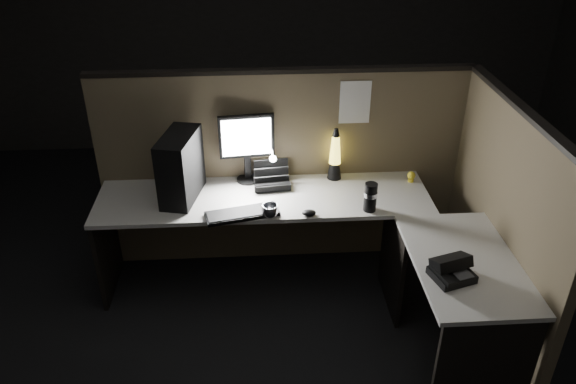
{
  "coord_description": "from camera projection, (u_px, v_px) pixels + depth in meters",
  "views": [
    {
      "loc": [
        -0.2,
        -2.74,
        2.71
      ],
      "look_at": [
        0.0,
        0.35,
        0.91
      ],
      "focal_mm": 35.0,
      "sensor_mm": 36.0,
      "label": 1
    }
  ],
  "objects": [
    {
      "name": "partition_right",
      "position": [
        501.0,
        227.0,
        3.52
      ],
      "size": [
        0.06,
        1.66,
        1.5
      ],
      "primitive_type": "cube",
      "color": "brown",
      "rests_on": "ground"
    },
    {
      "name": "floor",
      "position": [
        291.0,
        336.0,
        3.74
      ],
      "size": [
        6.0,
        6.0,
        0.0
      ],
      "primitive_type": "plane",
      "color": "black",
      "rests_on": "ground"
    },
    {
      "name": "room_shell",
      "position": [
        292.0,
        107.0,
        2.92
      ],
      "size": [
        6.0,
        6.0,
        6.0
      ],
      "color": "silver",
      "rests_on": "ground"
    },
    {
      "name": "figurine",
      "position": [
        411.0,
        175.0,
        4.04
      ],
      "size": [
        0.06,
        0.06,
        0.06
      ],
      "primitive_type": "sphere",
      "color": "yellow",
      "rests_on": "desk"
    },
    {
      "name": "clip_lamp",
      "position": [
        273.0,
        164.0,
        3.98
      ],
      "size": [
        0.05,
        0.19,
        0.25
      ],
      "color": "white",
      "rests_on": "desk"
    },
    {
      "name": "lava_lamp",
      "position": [
        335.0,
        158.0,
        4.03
      ],
      "size": [
        0.1,
        0.1,
        0.39
      ],
      "color": "black",
      "rests_on": "desk"
    },
    {
      "name": "monitor",
      "position": [
        247.0,
        142.0,
        3.94
      ],
      "size": [
        0.39,
        0.17,
        0.5
      ],
      "rotation": [
        0.0,
        0.0,
        0.11
      ],
      "color": "black",
      "rests_on": "desk"
    },
    {
      "name": "pinned_paper",
      "position": [
        355.0,
        102.0,
        3.89
      ],
      "size": [
        0.22,
        0.0,
        0.31
      ],
      "primitive_type": "cube",
      "color": "white",
      "rests_on": "partition_back"
    },
    {
      "name": "mouse",
      "position": [
        309.0,
        213.0,
        3.66
      ],
      "size": [
        0.09,
        0.07,
        0.04
      ],
      "primitive_type": "ellipsoid",
      "rotation": [
        0.0,
        0.0,
        0.03
      ],
      "color": "black",
      "rests_on": "desk"
    },
    {
      "name": "pc_tower",
      "position": [
        181.0,
        167.0,
        3.76
      ],
      "size": [
        0.29,
        0.47,
        0.46
      ],
      "primitive_type": "cube",
      "rotation": [
        0.0,
        0.0,
        -0.22
      ],
      "color": "black",
      "rests_on": "desk"
    },
    {
      "name": "desk_phone",
      "position": [
        451.0,
        270.0,
        3.1
      ],
      "size": [
        0.26,
        0.26,
        0.13
      ],
      "rotation": [
        0.0,
        0.0,
        0.3
      ],
      "color": "black",
      "rests_on": "desk"
    },
    {
      "name": "desk",
      "position": [
        316.0,
        241.0,
        3.67
      ],
      "size": [
        2.6,
        1.6,
        0.73
      ],
      "color": "#AAA6A0",
      "rests_on": "ground"
    },
    {
      "name": "steel_mug",
      "position": [
        270.0,
        211.0,
        3.63
      ],
      "size": [
        0.13,
        0.13,
        0.09
      ],
      "primitive_type": "imported",
      "rotation": [
        0.0,
        0.0,
        -0.17
      ],
      "color": "silver",
      "rests_on": "desk"
    },
    {
      "name": "partition_back",
      "position": [
        283.0,
        171.0,
        4.16
      ],
      "size": [
        2.66,
        0.06,
        1.5
      ],
      "primitive_type": "cube",
      "color": "brown",
      "rests_on": "ground"
    },
    {
      "name": "organizer",
      "position": [
        271.0,
        179.0,
        4.01
      ],
      "size": [
        0.27,
        0.24,
        0.19
      ],
      "rotation": [
        0.0,
        0.0,
        0.11
      ],
      "color": "black",
      "rests_on": "desk"
    },
    {
      "name": "keyboard",
      "position": [
        242.0,
        214.0,
        3.66
      ],
      "size": [
        0.5,
        0.26,
        0.02
      ],
      "primitive_type": "cube",
      "rotation": [
        0.0,
        0.0,
        0.23
      ],
      "color": "black",
      "rests_on": "desk"
    },
    {
      "name": "travel_mug",
      "position": [
        370.0,
        197.0,
        3.68
      ],
      "size": [
        0.09,
        0.09,
        0.2
      ],
      "primitive_type": "cylinder",
      "color": "black",
      "rests_on": "desk"
    }
  ]
}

